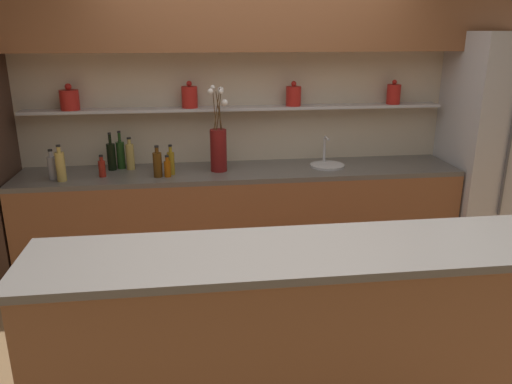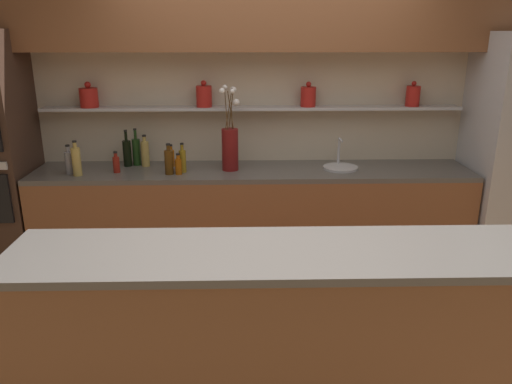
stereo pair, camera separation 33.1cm
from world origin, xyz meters
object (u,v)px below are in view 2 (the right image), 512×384
object	(u,v)px
bottle_wine_3	(127,153)
bottle_sauce_6	(178,166)
bottle_spirit_1	(69,162)
bottle_wine_4	(136,151)
bottle_sauce_2	(171,157)
sink_fixture	(340,166)
bottle_oil_5	(183,160)
bottle_sauce_0	(116,164)
bottle_spirit_9	(169,162)
flower_vase	(230,145)
bottle_spirit_8	(76,161)
bottle_spirit_7	(145,153)

from	to	relation	value
bottle_wine_3	bottle_sauce_6	size ratio (longest dim) A/B	1.79
bottle_spirit_1	bottle_sauce_6	bearing A→B (deg)	-3.11
bottle_spirit_1	bottle_wine_4	bearing A→B (deg)	28.15
bottle_sauce_2	bottle_wine_4	world-z (taller)	bottle_wine_4
sink_fixture	bottle_sauce_6	distance (m)	1.37
bottle_wine_4	bottle_oil_5	xyz separation A→B (m)	(0.43, -0.25, -0.02)
bottle_wine_4	bottle_oil_5	size ratio (longest dim) A/B	1.30
bottle_sauce_0	bottle_sauce_2	distance (m)	0.46
bottle_spirit_1	bottle_spirit_9	xyz separation A→B (m)	(0.82, -0.04, 0.01)
bottle_sauce_2	bottle_spirit_9	distance (m)	0.25
bottle_sauce_0	bottle_wine_4	xyz separation A→B (m)	(0.12, 0.24, 0.05)
flower_vase	bottle_spirit_1	size ratio (longest dim) A/B	2.93
bottle_oil_5	bottle_spirit_8	xyz separation A→B (m)	(-0.84, -0.08, 0.02)
bottle_sauce_2	bottle_wine_4	distance (m)	0.32
bottle_wine_3	bottle_spirit_8	world-z (taller)	bottle_wine_3
bottle_wine_4	bottle_spirit_1	bearing A→B (deg)	-151.85
bottle_spirit_7	bottle_spirit_9	world-z (taller)	bottle_spirit_7
flower_vase	bottle_sauce_0	xyz separation A→B (m)	(-0.94, -0.06, -0.14)
bottle_wine_3	bottle_spirit_9	bearing A→B (deg)	-33.98
bottle_spirit_9	bottle_oil_5	bearing A→B (deg)	28.92
bottle_sauce_0	bottle_spirit_7	distance (m)	0.29
bottle_wine_4	bottle_oil_5	bearing A→B (deg)	-30.19
flower_vase	bottle_spirit_8	bearing A→B (deg)	-173.38
bottle_sauce_0	bottle_spirit_9	xyz separation A→B (m)	(0.44, -0.06, 0.03)
bottle_spirit_8	bottle_spirit_9	world-z (taller)	bottle_spirit_8
bottle_sauce_6	bottle_spirit_9	world-z (taller)	bottle_spirit_9
flower_vase	bottle_wine_3	bearing A→B (deg)	170.76
bottle_oil_5	bottle_spirit_9	bearing A→B (deg)	-151.08
flower_vase	bottle_spirit_7	bearing A→B (deg)	168.91
flower_vase	bottle_oil_5	distance (m)	0.41
bottle_oil_5	bottle_spirit_7	xyz separation A→B (m)	(-0.35, 0.21, 0.01)
sink_fixture	bottle_oil_5	world-z (taller)	sink_fixture
bottle_sauce_0	bottle_oil_5	world-z (taller)	bottle_oil_5
bottle_wine_4	bottle_spirit_9	size ratio (longest dim) A/B	1.26
bottle_sauce_0	bottle_wine_4	size ratio (longest dim) A/B	0.55
flower_vase	bottle_sauce_2	distance (m)	0.54
bottle_oil_5	flower_vase	bearing A→B (deg)	9.31
bottle_spirit_8	bottle_wine_4	bearing A→B (deg)	38.27
bottle_spirit_7	bottle_spirit_8	bearing A→B (deg)	-149.92
bottle_wine_4	bottle_sauce_6	distance (m)	0.51
bottle_sauce_2	bottle_spirit_7	bearing A→B (deg)	174.17
flower_vase	sink_fixture	xyz separation A→B (m)	(0.94, 0.02, -0.19)
sink_fixture	bottle_oil_5	size ratio (longest dim) A/B	1.19
bottle_sauce_2	bottle_spirit_9	bearing A→B (deg)	-86.14
sink_fixture	bottle_sauce_0	world-z (taller)	sink_fixture
flower_vase	bottle_oil_5	size ratio (longest dim) A/B	2.84
sink_fixture	bottle_wine_4	distance (m)	1.77
bottle_sauce_0	bottle_sauce_6	distance (m)	0.53
bottle_oil_5	bottle_spirit_9	world-z (taller)	bottle_spirit_9
flower_vase	bottle_sauce_6	distance (m)	0.46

